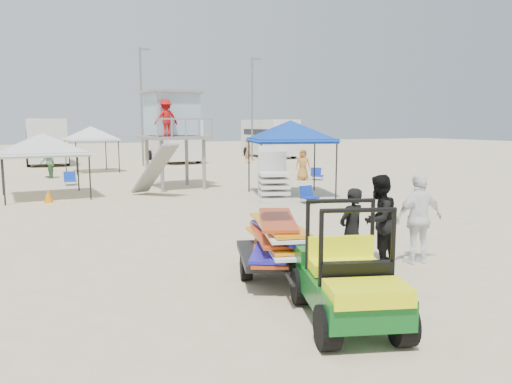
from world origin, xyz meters
name	(u,v)px	position (x,y,z in m)	size (l,w,h in m)	color
ground	(300,284)	(0.00, 0.00, 0.00)	(140.00, 140.00, 0.00)	beige
utility_cart	(348,269)	(-0.29, -1.86, 0.82)	(1.81, 2.55, 1.75)	#0D5319
surf_trailer	(275,232)	(-0.28, 0.48, 0.90)	(1.85, 2.57, 2.22)	black
man_left	(351,231)	(1.23, 0.18, 0.84)	(0.61, 0.40, 1.69)	black
man_mid	(378,220)	(2.08, 0.43, 0.94)	(0.92, 0.71, 1.88)	black
man_right	(419,219)	(2.93, 0.18, 0.95)	(1.11, 0.46, 1.90)	white
lifeguard_tower	(172,118)	(1.63, 14.41, 3.18)	(2.93, 2.93, 4.27)	gray
canopy_blue	(290,124)	(5.29, 10.03, 2.90)	(3.77, 3.77, 3.45)	black
canopy_white_a	(42,137)	(-3.77, 13.71, 2.41)	(3.28, 3.28, 2.96)	black
canopy_white_c	(91,129)	(-0.76, 23.83, 2.61)	(3.02, 3.02, 3.16)	black
cone_far	(48,196)	(-3.73, 12.27, 0.25)	(0.34, 0.34, 0.50)	orange
beach_chair_a	(70,179)	(-2.55, 17.54, 0.31)	(0.56, 0.59, 0.64)	#1038B3
beach_chair_b	(308,195)	(4.96, 8.04, 0.31)	(0.60, 0.64, 0.64)	#0E2D9D
beach_chair_c	(317,174)	(9.32, 14.50, 0.31)	(0.74, 0.85, 0.64)	#0F2CAB
rv_mid_left	(46,139)	(-3.00, 31.49, 1.80)	(2.65, 6.50, 3.25)	silver
rv_mid_right	(173,138)	(6.00, 29.99, 1.80)	(2.64, 7.00, 3.25)	silver
rv_far_right	(269,137)	(15.00, 31.49, 1.80)	(2.64, 6.60, 3.25)	silver
light_pole_left	(142,108)	(3.00, 27.00, 4.00)	(0.14, 0.14, 8.00)	slate
light_pole_right	(252,110)	(12.00, 28.50, 4.00)	(0.14, 0.14, 8.00)	slate
distant_beachgoers	(72,163)	(-2.24, 19.70, 0.90)	(21.75, 12.31, 1.86)	#C08348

